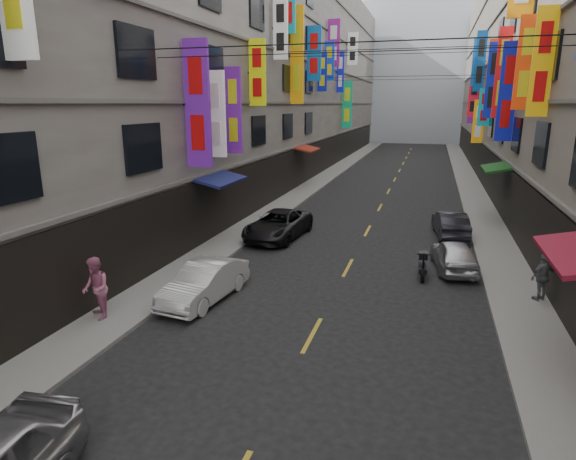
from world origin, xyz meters
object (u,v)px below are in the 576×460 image
Objects in this scene: car_left_far at (278,225)px; car_right_mid at (454,255)px; car_left_mid at (204,282)px; scooter_far_right at (423,265)px; pedestrian_rfar at (543,277)px; pedestrian_lfar at (96,288)px; car_right_far at (450,224)px.

car_left_far is 8.38m from car_right_mid.
car_left_far is at bearing 96.48° from car_left_mid.
pedestrian_rfar is at bearing 155.76° from scooter_far_right.
car_right_mid is 3.71m from pedestrian_rfar.
car_left_far is 10.65m from pedestrian_lfar.
car_right_far is (1.14, 6.22, 0.18)m from scooter_far_right.
car_right_far is at bearing -98.39° from car_right_mid.
scooter_far_right is at bearing 72.28° from car_right_far.
car_right_mid is 13.02m from pedestrian_lfar.
pedestrian_lfar is (-2.34, -10.39, 0.40)m from car_left_far.
scooter_far_right is 7.73m from car_left_far.
pedestrian_rfar is (12.94, 5.26, -0.15)m from pedestrian_lfar.
car_right_far is 2.02× the size of pedestrian_lfar.
car_left_mid is 1.02× the size of car_right_far.
car_right_far is at bearing 59.61° from car_left_mid.
car_left_far reaches higher than scooter_far_right.
car_right_mid is at bearing 78.54° from pedestrian_lfar.
pedestrian_lfar is (-10.34, -7.89, 0.45)m from car_right_mid.
car_left_far is 1.34× the size of car_right_mid.
car_left_far reaches higher than car_left_mid.
car_right_far is at bearing -102.12° from scooter_far_right.
scooter_far_right is 0.51× the size of car_right_mid.
car_right_mid is 0.93× the size of car_right_far.
car_left_mid is at bearing 31.24° from scooter_far_right.
car_right_mid is 5.14m from car_right_far.
car_right_far reaches higher than scooter_far_right.
car_left_mid is 0.81× the size of car_left_far.
car_left_far is (0.00, 8.02, 0.02)m from car_left_mid.
pedestrian_rfar is at bearing 63.30° from pedestrian_lfar.
pedestrian_rfar is at bearing 21.72° from car_left_mid.
scooter_far_right is 0.96× the size of pedestrian_lfar.
scooter_far_right is 1.14× the size of pedestrian_rfar.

